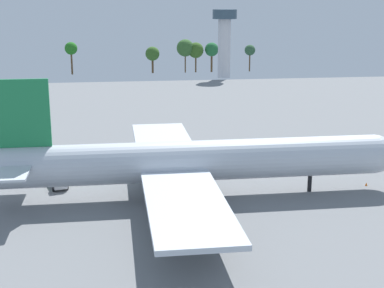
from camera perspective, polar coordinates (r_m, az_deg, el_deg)
ground_plane at (r=92.85m, az=0.00°, el=-5.33°), size 272.47×272.47×0.00m
cargo_airplane at (r=90.98m, az=-0.19°, el=-1.79°), size 68.12×62.95×19.77m
cargo_loader at (r=99.27m, az=-13.27°, el=-3.76°), size 3.63×5.50×2.10m
safety_cone_nose at (r=102.65m, az=17.13°, el=-3.87°), size 0.41×0.41×0.59m
control_tower at (r=233.85m, az=3.28°, el=10.77°), size 9.78×9.78×27.38m
tree_line_backdrop at (r=249.16m, az=-4.58°, el=9.47°), size 117.97×7.52×15.80m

